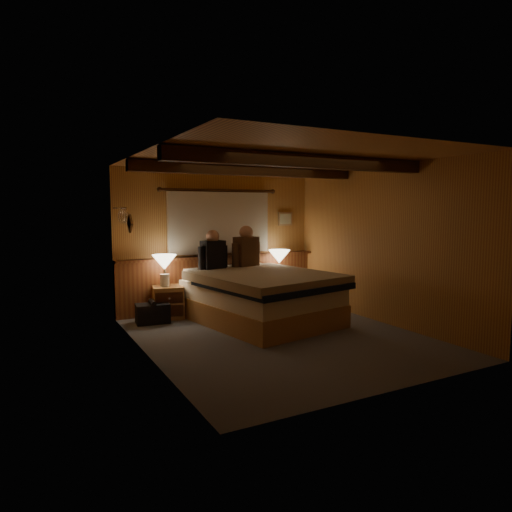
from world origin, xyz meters
TOP-DOWN VIEW (x-y plane):
  - floor at (0.00, 0.00)m, footprint 4.20×4.20m
  - ceiling at (0.00, 0.00)m, footprint 4.20×4.20m
  - wall_back at (0.00, 2.10)m, footprint 3.60×0.00m
  - wall_left at (-1.80, 0.00)m, footprint 0.00×4.20m
  - wall_right at (1.80, 0.00)m, footprint 0.00×4.20m
  - wall_front at (0.00, -2.10)m, footprint 3.60×0.00m
  - wainscot at (0.00, 2.04)m, footprint 3.60×0.23m
  - curtain_window at (0.00, 2.03)m, footprint 2.18×0.09m
  - ceiling_beams at (0.00, 0.15)m, footprint 3.60×1.65m
  - coat_rail at (-1.72, 1.58)m, footprint 0.05×0.55m
  - framed_print at (1.35, 2.08)m, footprint 0.30×0.04m
  - bed at (0.17, 0.86)m, footprint 2.08×2.52m
  - nightstand_left at (-1.02, 1.76)m, footprint 0.54×0.51m
  - nightstand_right at (1.04, 1.77)m, footprint 0.50×0.46m
  - lamp_left at (-1.06, 1.78)m, footprint 0.38×0.38m
  - lamp_right at (1.07, 1.81)m, footprint 0.39×0.39m
  - person_left at (-0.31, 1.60)m, footprint 0.54×0.28m
  - person_right at (0.32, 1.66)m, footprint 0.58×0.32m
  - duffel_bag at (-1.33, 1.56)m, footprint 0.53×0.35m

SIDE VIEW (x-z plane):
  - floor at x=0.00m, z-range 0.00..0.00m
  - duffel_bag at x=-1.33m, z-range -0.02..0.34m
  - nightstand_right at x=1.04m, z-range 0.00..0.49m
  - nightstand_left at x=-1.02m, z-range 0.00..0.52m
  - bed at x=0.17m, z-range 0.01..0.79m
  - wainscot at x=0.00m, z-range 0.02..0.96m
  - lamp_right at x=1.07m, z-range 0.59..1.11m
  - lamp_left at x=-1.06m, z-range 0.62..1.12m
  - person_left at x=-0.31m, z-range 0.70..1.36m
  - person_right at x=0.32m, z-range 0.69..1.41m
  - wall_left at x=-1.80m, z-range -0.90..3.30m
  - wall_right at x=1.80m, z-range -0.90..3.30m
  - wall_back at x=0.00m, z-range -0.60..3.00m
  - wall_front at x=0.00m, z-range -0.60..3.00m
  - curtain_window at x=0.00m, z-range 0.96..2.08m
  - framed_print at x=1.35m, z-range 1.43..1.68m
  - coat_rail at x=-1.72m, z-range 1.55..1.79m
  - ceiling_beams at x=0.00m, z-range 2.23..2.39m
  - ceiling at x=0.00m, z-range 2.40..2.40m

